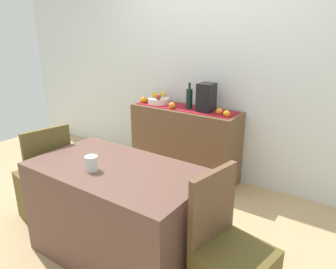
% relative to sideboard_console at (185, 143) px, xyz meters
% --- Properties ---
extents(ground_plane, '(6.40, 6.40, 0.02)m').
position_rel_sideboard_console_xyz_m(ground_plane, '(0.23, -0.92, -0.42)').
color(ground_plane, tan).
rests_on(ground_plane, ground).
extents(room_wall_rear, '(6.40, 0.06, 2.70)m').
position_rel_sideboard_console_xyz_m(room_wall_rear, '(0.23, 0.26, 0.94)').
color(room_wall_rear, silver).
rests_on(room_wall_rear, ground).
extents(sideboard_console, '(1.26, 0.42, 0.83)m').
position_rel_sideboard_console_xyz_m(sideboard_console, '(0.00, 0.00, 0.00)').
color(sideboard_console, brown).
rests_on(sideboard_console, ground).
extents(table_runner, '(1.18, 0.32, 0.01)m').
position_rel_sideboard_console_xyz_m(table_runner, '(0.00, 0.00, 0.42)').
color(table_runner, maroon).
rests_on(table_runner, sideboard_console).
extents(fruit_bowl, '(0.25, 0.25, 0.07)m').
position_rel_sideboard_console_xyz_m(fruit_bowl, '(-0.37, 0.00, 0.45)').
color(fruit_bowl, white).
rests_on(fruit_bowl, table_runner).
extents(apple_front, '(0.07, 0.07, 0.07)m').
position_rel_sideboard_console_xyz_m(apple_front, '(-0.32, -0.07, 0.52)').
color(apple_front, '#A83C2C').
rests_on(apple_front, fruit_bowl).
extents(apple_rear, '(0.07, 0.07, 0.07)m').
position_rel_sideboard_console_xyz_m(apple_rear, '(-0.43, -0.00, 0.52)').
color(apple_rear, gold).
rests_on(apple_rear, fruit_bowl).
extents(apple_right, '(0.07, 0.07, 0.07)m').
position_rel_sideboard_console_xyz_m(apple_right, '(-0.36, 0.08, 0.52)').
color(apple_right, gold).
rests_on(apple_right, fruit_bowl).
extents(wine_bottle, '(0.07, 0.07, 0.29)m').
position_rel_sideboard_console_xyz_m(wine_bottle, '(0.05, 0.00, 0.53)').
color(wine_bottle, '#132E24').
rests_on(wine_bottle, sideboard_console).
extents(coffee_maker, '(0.16, 0.18, 0.30)m').
position_rel_sideboard_console_xyz_m(coffee_maker, '(0.26, 0.00, 0.56)').
color(coffee_maker, black).
rests_on(coffee_maker, sideboard_console).
extents(orange_loose_near_bowl, '(0.07, 0.07, 0.07)m').
position_rel_sideboard_console_xyz_m(orange_loose_near_bowl, '(0.54, -0.09, 0.45)').
color(orange_loose_near_bowl, orange).
rests_on(orange_loose_near_bowl, sideboard_console).
extents(orange_loose_end, '(0.07, 0.07, 0.07)m').
position_rel_sideboard_console_xyz_m(orange_loose_end, '(0.43, -0.03, 0.45)').
color(orange_loose_end, orange).
rests_on(orange_loose_end, sideboard_console).
extents(orange_loose_far, '(0.08, 0.08, 0.08)m').
position_rel_sideboard_console_xyz_m(orange_loose_far, '(-0.10, -0.11, 0.45)').
color(orange_loose_far, orange).
rests_on(orange_loose_far, sideboard_console).
extents(orange_loose_mid, '(0.08, 0.08, 0.08)m').
position_rel_sideboard_console_xyz_m(orange_loose_mid, '(-0.54, -0.06, 0.45)').
color(orange_loose_mid, orange).
rests_on(orange_loose_mid, sideboard_console).
extents(dining_table, '(1.29, 0.72, 0.74)m').
position_rel_sideboard_console_xyz_m(dining_table, '(0.33, -1.46, -0.04)').
color(dining_table, brown).
rests_on(dining_table, ground).
extents(coffee_cup, '(0.09, 0.09, 0.10)m').
position_rel_sideboard_console_xyz_m(coffee_cup, '(0.23, -1.60, 0.38)').
color(coffee_cup, silver).
rests_on(coffee_cup, dining_table).
extents(chair_near_window, '(0.47, 0.47, 0.90)m').
position_rel_sideboard_console_xyz_m(chair_near_window, '(-0.57, -1.47, -0.15)').
color(chair_near_window, brown).
rests_on(chair_near_window, ground).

